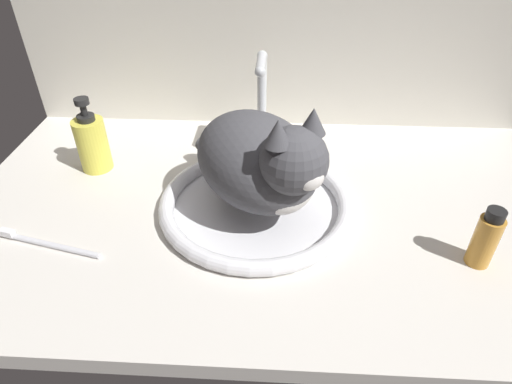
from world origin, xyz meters
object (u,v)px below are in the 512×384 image
(cat, at_px, (262,162))
(toothbrush, at_px, (47,244))
(faucet, at_px, (262,114))
(sink_basin, at_px, (256,204))
(amber_bottle, at_px, (485,239))
(soap_pump_bottle, at_px, (92,143))

(cat, bearing_deg, toothbrush, -163.72)
(faucet, relative_size, cat, 0.68)
(sink_basin, distance_m, cat, 0.10)
(sink_basin, relative_size, toothbrush, 1.89)
(toothbrush, bearing_deg, cat, 16.28)
(cat, height_order, amber_bottle, cat)
(sink_basin, xyz_separation_m, faucet, (-0.00, 0.22, 0.08))
(soap_pump_bottle, relative_size, amber_bottle, 1.49)
(sink_basin, distance_m, faucet, 0.24)
(cat, relative_size, amber_bottle, 3.06)
(sink_basin, height_order, faucet, faucet)
(cat, xyz_separation_m, toothbrush, (-0.36, -0.11, -0.11))
(faucet, xyz_separation_m, cat, (0.01, -0.24, 0.03))
(toothbrush, bearing_deg, faucet, 44.44)
(faucet, xyz_separation_m, amber_bottle, (0.37, -0.34, -0.04))
(soap_pump_bottle, xyz_separation_m, toothbrush, (-0.00, -0.25, -0.05))
(sink_basin, height_order, soap_pump_bottle, soap_pump_bottle)
(faucet, relative_size, amber_bottle, 2.08)
(sink_basin, relative_size, soap_pump_bottle, 2.26)
(sink_basin, bearing_deg, amber_bottle, -17.90)
(soap_pump_bottle, relative_size, toothbrush, 0.84)
(soap_pump_bottle, distance_m, toothbrush, 0.25)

